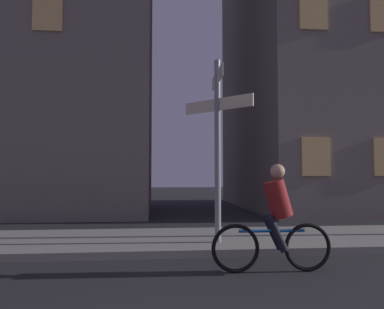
# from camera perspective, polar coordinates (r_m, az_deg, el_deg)

# --- Properties ---
(sidewalk_kerb) EXTENTS (40.00, 2.71, 0.14)m
(sidewalk_kerb) POSITION_cam_1_polar(r_m,az_deg,el_deg) (7.94, -2.95, -13.09)
(sidewalk_kerb) COLOR gray
(sidewalk_kerb) RESTS_ON ground_plane
(signpost) EXTENTS (1.17, 1.25, 3.58)m
(signpost) POSITION_cam_1_polar(r_m,az_deg,el_deg) (7.33, 3.94, 3.23)
(signpost) COLOR gray
(signpost) RESTS_ON sidewalk_kerb
(cyclist) EXTENTS (1.82, 0.33, 1.61)m
(cyclist) POSITION_cam_1_polar(r_m,az_deg,el_deg) (5.78, 12.61, -10.01)
(cyclist) COLOR black
(cyclist) RESTS_ON ground_plane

